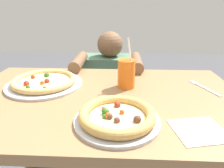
{
  "coord_description": "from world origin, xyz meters",
  "views": [
    {
      "loc": [
        0.08,
        -0.81,
        1.13
      ],
      "look_at": [
        0.04,
        0.06,
        0.78
      ],
      "focal_mm": 32.47,
      "sensor_mm": 36.0,
      "label": 1
    }
  ],
  "objects_px": {
    "pizza_near": "(117,116)",
    "pizza_far": "(44,82)",
    "drink_cup_colored": "(126,74)",
    "fork": "(203,87)",
    "diner_seated": "(110,99)"
  },
  "relations": [
    {
      "from": "fork",
      "to": "diner_seated",
      "type": "height_order",
      "value": "diner_seated"
    },
    {
      "from": "pizza_far",
      "to": "drink_cup_colored",
      "type": "height_order",
      "value": "drink_cup_colored"
    },
    {
      "from": "pizza_far",
      "to": "pizza_near",
      "type": "bearing_deg",
      "value": -40.65
    },
    {
      "from": "pizza_far",
      "to": "drink_cup_colored",
      "type": "bearing_deg",
      "value": -0.16
    },
    {
      "from": "pizza_near",
      "to": "fork",
      "type": "distance_m",
      "value": 0.52
    },
    {
      "from": "pizza_far",
      "to": "fork",
      "type": "distance_m",
      "value": 0.77
    },
    {
      "from": "pizza_near",
      "to": "pizza_far",
      "type": "xyz_separation_m",
      "value": [
        -0.37,
        0.31,
        -0.0
      ]
    },
    {
      "from": "pizza_near",
      "to": "diner_seated",
      "type": "distance_m",
      "value": 0.93
    },
    {
      "from": "pizza_far",
      "to": "diner_seated",
      "type": "relative_size",
      "value": 0.39
    },
    {
      "from": "pizza_near",
      "to": "fork",
      "type": "bearing_deg",
      "value": 38.47
    },
    {
      "from": "pizza_far",
      "to": "fork",
      "type": "bearing_deg",
      "value": 0.64
    },
    {
      "from": "drink_cup_colored",
      "to": "fork",
      "type": "height_order",
      "value": "drink_cup_colored"
    },
    {
      "from": "pizza_near",
      "to": "pizza_far",
      "type": "distance_m",
      "value": 0.48
    },
    {
      "from": "pizza_far",
      "to": "diner_seated",
      "type": "bearing_deg",
      "value": 61.91
    },
    {
      "from": "pizza_near",
      "to": "fork",
      "type": "xyz_separation_m",
      "value": [
        0.41,
        0.32,
        -0.02
      ]
    }
  ]
}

